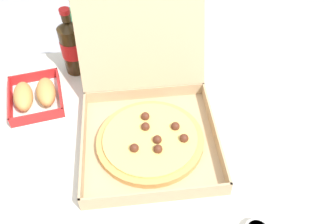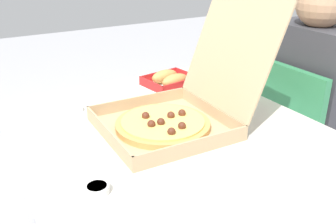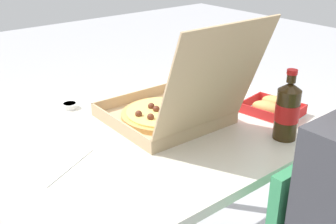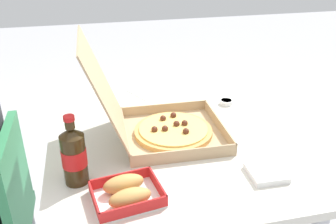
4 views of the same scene
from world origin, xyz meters
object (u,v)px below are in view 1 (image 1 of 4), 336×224
(bread_side_box, at_px, (35,95))
(paper_menu, at_px, (298,121))
(chair, at_px, (126,62))
(pizza_box_open, at_px, (148,117))
(diner_person, at_px, (121,14))
(cola_bottle, at_px, (72,46))

(bread_side_box, relative_size, paper_menu, 1.00)
(chair, distance_m, pizza_box_open, 0.71)
(diner_person, distance_m, cola_bottle, 0.45)
(pizza_box_open, height_order, cola_bottle, pizza_box_open)
(bread_side_box, bearing_deg, cola_bottle, 49.64)
(pizza_box_open, xyz_separation_m, paper_menu, (0.43, -0.02, -0.05))
(bread_side_box, xyz_separation_m, cola_bottle, (0.12, 0.14, 0.07))
(chair, bearing_deg, diner_person, 90.06)
(chair, height_order, pizza_box_open, pizza_box_open)
(cola_bottle, bearing_deg, diner_person, 67.88)
(paper_menu, bearing_deg, chair, 97.98)
(chair, relative_size, cola_bottle, 3.71)
(pizza_box_open, bearing_deg, cola_bottle, 124.40)
(chair, distance_m, cola_bottle, 0.51)
(chair, distance_m, diner_person, 0.21)
(cola_bottle, bearing_deg, paper_menu, -27.19)
(cola_bottle, relative_size, paper_menu, 1.07)
(diner_person, bearing_deg, chair, -89.94)
(bread_side_box, bearing_deg, chair, 59.71)
(paper_menu, bearing_deg, diner_person, 95.75)
(chair, distance_m, paper_menu, 0.85)
(chair, relative_size, pizza_box_open, 1.67)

